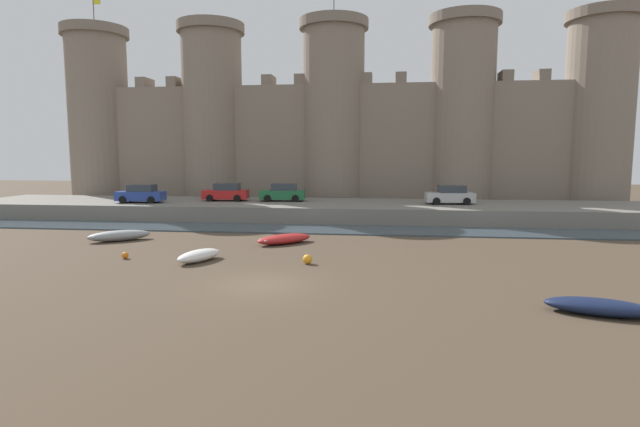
{
  "coord_description": "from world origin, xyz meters",
  "views": [
    {
      "loc": [
        5.12,
        -20.68,
        5.63
      ],
      "look_at": [
        1.9,
        5.53,
        2.5
      ],
      "focal_mm": 28.0,
      "sensor_mm": 36.0,
      "label": 1
    }
  ],
  "objects": [
    {
      "name": "ground_plane",
      "position": [
        0.0,
        0.0,
        0.0
      ],
      "size": [
        160.0,
        160.0,
        0.0
      ],
      "primitive_type": "plane",
      "color": "#4C3D2D"
    },
    {
      "name": "water_channel",
      "position": [
        0.0,
        16.09,
        0.05
      ],
      "size": [
        80.0,
        4.5,
        0.1
      ],
      "primitive_type": "cube",
      "color": "#3D4C56",
      "rests_on": "ground"
    },
    {
      "name": "quay_road",
      "position": [
        0.0,
        23.34,
        0.68
      ],
      "size": [
        65.08,
        10.0,
        1.37
      ],
      "primitive_type": "cube",
      "color": "slate",
      "rests_on": "ground"
    },
    {
      "name": "castle",
      "position": [
        -0.0,
        32.83,
        8.81
      ],
      "size": [
        60.28,
        7.2,
        22.56
      ],
      "color": "gray",
      "rests_on": "ground"
    },
    {
      "name": "rowboat_midflat_left",
      "position": [
        -0.93,
        10.02,
        0.32
      ],
      "size": [
        3.73,
        3.59,
        0.61
      ],
      "color": "red",
      "rests_on": "ground"
    },
    {
      "name": "rowboat_foreground_left",
      "position": [
        -11.87,
        9.73,
        0.36
      ],
      "size": [
        3.83,
        3.33,
        0.7
      ],
      "color": "gray",
      "rests_on": "ground"
    },
    {
      "name": "rowboat_foreground_right",
      "position": [
        -4.41,
        4.28,
        0.33
      ],
      "size": [
        2.18,
        3.13,
        0.62
      ],
      "color": "silver",
      "rests_on": "ground"
    },
    {
      "name": "rowboat_midflat_centre",
      "position": [
        12.83,
        -2.54,
        0.3
      ],
      "size": [
        3.78,
        2.1,
        0.58
      ],
      "color": "#141E3D",
      "rests_on": "ground"
    },
    {
      "name": "mooring_buoy_off_centre",
      "position": [
        1.39,
        4.36,
        0.25
      ],
      "size": [
        0.5,
        0.5,
        0.5
      ],
      "primitive_type": "sphere",
      "color": "orange",
      "rests_on": "ground"
    },
    {
      "name": "mooring_buoy_near_channel",
      "position": [
        -8.65,
        4.44,
        0.18
      ],
      "size": [
        0.36,
        0.36,
        0.36
      ],
      "primitive_type": "sphere",
      "color": "orange",
      "rests_on": "ground"
    },
    {
      "name": "car_quay_centre_west",
      "position": [
        -9.13,
        23.94,
        2.15
      ],
      "size": [
        4.21,
        2.1,
        1.62
      ],
      "color": "red",
      "rests_on": "quay_road"
    },
    {
      "name": "car_quay_centre_east",
      "position": [
        11.06,
        23.27,
        2.15
      ],
      "size": [
        4.21,
        2.1,
        1.62
      ],
      "color": "#B2B5B7",
      "rests_on": "quay_road"
    },
    {
      "name": "car_quay_west",
      "position": [
        -3.84,
        24.29,
        2.15
      ],
      "size": [
        4.21,
        2.1,
        1.62
      ],
      "color": "#1E6638",
      "rests_on": "quay_road"
    },
    {
      "name": "car_quay_east",
      "position": [
        -16.12,
        21.31,
        2.15
      ],
      "size": [
        4.21,
        2.1,
        1.62
      ],
      "color": "#263F99",
      "rests_on": "quay_road"
    }
  ]
}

